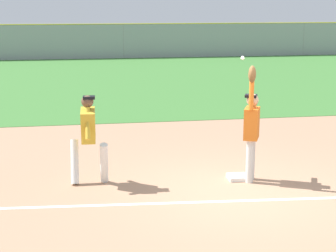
{
  "coord_description": "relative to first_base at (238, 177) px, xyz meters",
  "views": [
    {
      "loc": [
        -2.95,
        -9.23,
        3.4
      ],
      "look_at": [
        -1.22,
        1.05,
        1.05
      ],
      "focal_mm": 58.56,
      "sensor_mm": 36.0,
      "label": 1
    }
  ],
  "objects": [
    {
      "name": "ground_plane",
      "position": [
        -0.11,
        -0.71,
        -0.04
      ],
      "size": [
        78.26,
        78.26,
        0.0
      ],
      "primitive_type": "plane",
      "color": "tan"
    },
    {
      "name": "outfield_grass",
      "position": [
        -0.11,
        14.95,
        -0.04
      ],
      "size": [
        47.35,
        18.91,
        0.01
      ],
      "primitive_type": "cube",
      "color": "#3D7533",
      "rests_on": "ground_plane"
    },
    {
      "name": "chalk_foul_line",
      "position": [
        -4.0,
        -0.9,
        -0.04
      ],
      "size": [
        11.97,
        1.02,
        0.01
      ],
      "primitive_type": "cube",
      "rotation": [
        0.0,
        0.0,
        -0.08
      ],
      "color": "white",
      "rests_on": "ground_plane"
    },
    {
      "name": "first_base",
      "position": [
        0.0,
        0.0,
        0.0
      ],
      "size": [
        0.4,
        0.4,
        0.08
      ],
      "primitive_type": "cube",
      "rotation": [
        0.0,
        0.0,
        -0.04
      ],
      "color": "white",
      "rests_on": "ground_plane"
    },
    {
      "name": "fielder",
      "position": [
        0.2,
        -0.14,
        1.08
      ],
      "size": [
        0.47,
        0.86,
        2.28
      ],
      "rotation": [
        0.0,
        0.0,
        2.72
      ],
      "color": "silver",
      "rests_on": "ground_plane"
    },
    {
      "name": "runner",
      "position": [
        -2.88,
        0.21,
        0.96
      ],
      "size": [
        0.72,
        0.84,
        1.72
      ],
      "rotation": [
        0.0,
        0.0,
        -0.05
      ],
      "color": "white",
      "rests_on": "ground_plane"
    },
    {
      "name": "baseball",
      "position": [
        0.05,
        0.06,
        2.34
      ],
      "size": [
        0.07,
        0.07,
        0.07
      ],
      "primitive_type": "sphere",
      "color": "white"
    },
    {
      "name": "outfield_fence",
      "position": [
        -0.11,
        24.41,
        1.03
      ],
      "size": [
        47.43,
        0.08,
        2.15
      ],
      "color": "#93999E",
      "rests_on": "ground_plane"
    },
    {
      "name": "parked_car_white",
      "position": [
        -4.78,
        28.04,
        0.63
      ],
      "size": [
        4.43,
        2.17,
        1.25
      ],
      "rotation": [
        0.0,
        0.0,
        0.01
      ],
      "color": "white",
      "rests_on": "ground_plane"
    },
    {
      "name": "parked_car_tan",
      "position": [
        0.98,
        27.95,
        0.63
      ],
      "size": [
        4.51,
        2.33,
        1.25
      ],
      "rotation": [
        0.0,
        0.0,
        -0.06
      ],
      "color": "tan",
      "rests_on": "ground_plane"
    },
    {
      "name": "parked_car_silver",
      "position": [
        6.75,
        28.85,
        0.63
      ],
      "size": [
        4.54,
        2.4,
        1.25
      ],
      "rotation": [
        0.0,
        0.0,
        0.08
      ],
      "color": "#B7B7BC",
      "rests_on": "ground_plane"
    }
  ]
}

